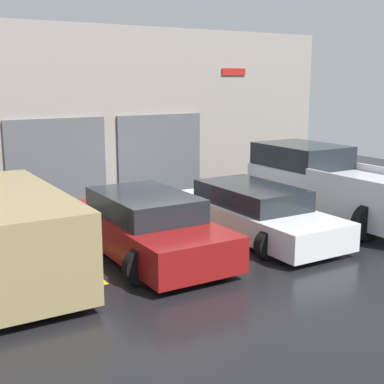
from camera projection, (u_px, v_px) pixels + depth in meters
ground_plane at (167, 227)px, 13.26m from camera, size 28.00×28.00×0.00m
shophouse_building at (112, 117)px, 15.50m from camera, size 14.78×0.68×5.08m
pickup_truck at (332, 185)px, 13.96m from camera, size 2.52×5.34×1.83m
sedan_white at (253, 212)px, 12.44m from camera, size 2.13×4.80×1.18m
sedan_side at (147, 226)px, 11.03m from camera, size 2.29×4.52×1.30m
van_right at (8, 233)px, 9.56m from camera, size 2.22×4.56×1.64m
parking_stripe_left at (84, 266)px, 10.44m from camera, size 0.12×2.20×0.01m
parking_stripe_centre at (204, 244)px, 11.83m from camera, size 0.12×2.20×0.01m
parking_stripe_right at (298, 227)px, 13.22m from camera, size 0.12×2.20×0.01m
parking_stripe_far_right at (374, 213)px, 14.61m from camera, size 0.12×2.20×0.01m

